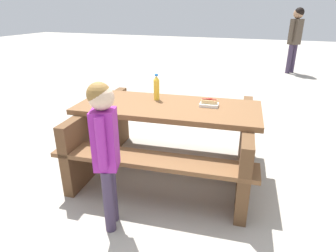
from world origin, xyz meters
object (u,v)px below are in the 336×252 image
(child_in_coat, at_px, (105,140))
(hotdog_tray, at_px, (209,103))
(soda_bottle, at_px, (157,88))
(bystander_adult, at_px, (296,32))
(picnic_table, at_px, (168,133))

(child_in_coat, bearing_deg, hotdog_tray, 63.32)
(soda_bottle, bearing_deg, bystander_adult, 75.33)
(child_in_coat, height_order, bystander_adult, bystander_adult)
(hotdog_tray, distance_m, bystander_adult, 5.92)
(picnic_table, height_order, bystander_adult, bystander_adult)
(hotdog_tray, height_order, bystander_adult, bystander_adult)
(hotdog_tray, bearing_deg, bystander_adult, 80.72)
(picnic_table, height_order, hotdog_tray, hotdog_tray)
(hotdog_tray, bearing_deg, picnic_table, -165.14)
(bystander_adult, bearing_deg, hotdog_tray, -99.28)
(soda_bottle, relative_size, bystander_adult, 0.16)
(picnic_table, bearing_deg, child_in_coat, -98.25)
(soda_bottle, relative_size, child_in_coat, 0.23)
(hotdog_tray, xyz_separation_m, bystander_adult, (0.95, 5.84, 0.28))
(picnic_table, xyz_separation_m, soda_bottle, (-0.18, 0.13, 0.43))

